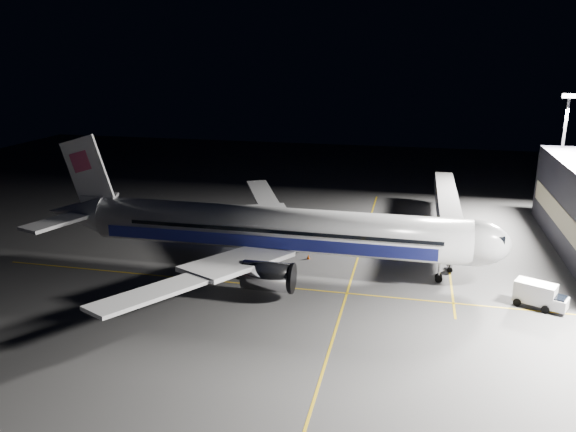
% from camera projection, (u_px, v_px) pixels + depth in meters
% --- Properties ---
extents(ground, '(200.00, 200.00, 0.00)m').
position_uv_depth(ground, '(276.00, 267.00, 73.25)').
color(ground, '#4C4C4F').
rests_on(ground, ground).
extents(guide_line_main, '(0.25, 80.00, 0.01)m').
position_uv_depth(guide_line_main, '(353.00, 274.00, 71.10)').
color(guide_line_main, gold).
rests_on(guide_line_main, ground).
extents(guide_line_cross, '(70.00, 0.25, 0.01)m').
position_uv_depth(guide_line_cross, '(264.00, 286.00, 67.64)').
color(guide_line_cross, gold).
rests_on(guide_line_cross, ground).
extents(guide_line_side, '(0.25, 40.00, 0.01)m').
position_uv_depth(guide_line_side, '(447.00, 254.00, 77.87)').
color(guide_line_side, gold).
rests_on(guide_line_side, ground).
extents(airliner, '(61.48, 54.22, 16.64)m').
position_uv_depth(airliner, '(268.00, 229.00, 72.01)').
color(airliner, silver).
rests_on(airliner, ground).
extents(jet_bridge, '(3.60, 34.40, 6.30)m').
position_uv_depth(jet_bridge, '(448.00, 208.00, 84.09)').
color(jet_bridge, '#B2B2B7').
rests_on(jet_bridge, ground).
extents(floodlight_mast_north, '(2.40, 0.68, 20.70)m').
position_uv_depth(floodlight_mast_north, '(563.00, 145.00, 91.03)').
color(floodlight_mast_north, '#59595E').
rests_on(floodlight_mast_north, ground).
extents(service_truck, '(5.84, 4.25, 2.79)m').
position_uv_depth(service_truck, '(540.00, 295.00, 61.54)').
color(service_truck, white).
rests_on(service_truck, ground).
extents(baggage_tug, '(2.95, 2.72, 1.74)m').
position_uv_depth(baggage_tug, '(239.00, 227.00, 87.38)').
color(baggage_tug, black).
rests_on(baggage_tug, ground).
extents(safety_cone_a, '(0.44, 0.44, 0.66)m').
position_uv_depth(safety_cone_a, '(308.00, 257.00, 76.15)').
color(safety_cone_a, '#D84B09').
rests_on(safety_cone_a, ground).
extents(safety_cone_b, '(0.34, 0.34, 0.51)m').
position_uv_depth(safety_cone_b, '(265.00, 239.00, 83.36)').
color(safety_cone_b, '#D84B09').
rests_on(safety_cone_b, ground).
extents(safety_cone_c, '(0.44, 0.44, 0.66)m').
position_uv_depth(safety_cone_c, '(299.00, 232.00, 86.21)').
color(safety_cone_c, '#D84B09').
rests_on(safety_cone_c, ground).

